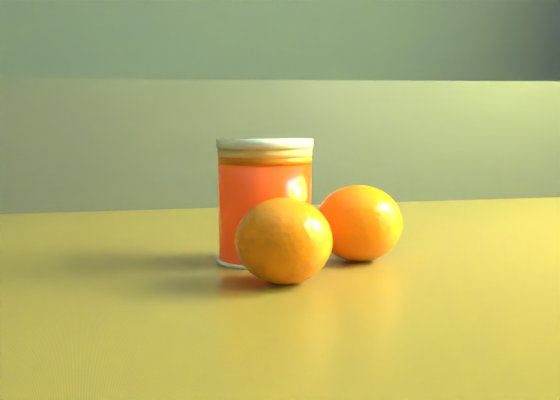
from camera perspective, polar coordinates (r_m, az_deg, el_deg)
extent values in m
cube|color=brown|center=(0.67, 9.18, -5.28)|extent=(1.04, 0.80, 0.04)
cylinder|color=#FF2805|center=(0.60, -1.11, -0.65)|extent=(0.07, 0.07, 0.08)
cylinder|color=#E7A25E|center=(0.60, -1.12, 3.57)|extent=(0.07, 0.07, 0.01)
cylinder|color=silver|center=(0.60, -1.12, 4.10)|extent=(0.07, 0.07, 0.00)
ellipsoid|color=#FF5F05|center=(0.53, 0.28, -3.00)|extent=(0.08, 0.08, 0.06)
ellipsoid|color=#FF5F05|center=(0.61, 5.80, -1.69)|extent=(0.08, 0.08, 0.06)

